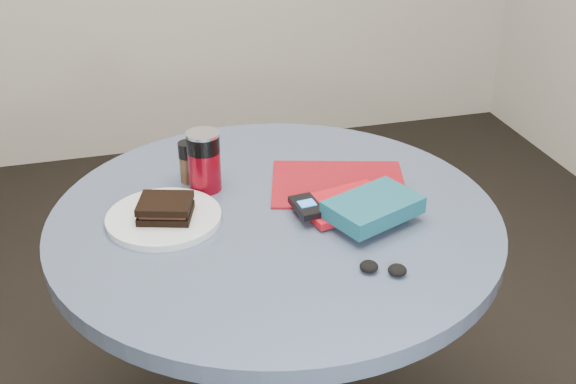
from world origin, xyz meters
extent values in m
cylinder|color=black|center=(0.00, 0.00, 0.37)|extent=(0.11, 0.11, 0.68)
cylinder|color=#3B4862|center=(0.00, 0.00, 0.73)|extent=(1.00, 1.00, 0.04)
cylinder|color=silver|center=(-0.24, 0.03, 0.76)|extent=(0.32, 0.32, 0.02)
cube|color=black|center=(-0.24, 0.02, 0.77)|extent=(0.13, 0.12, 0.02)
cube|color=#3B1F16|center=(-0.24, 0.02, 0.79)|extent=(0.12, 0.11, 0.01)
cube|color=black|center=(-0.24, 0.02, 0.80)|extent=(0.13, 0.12, 0.02)
cylinder|color=maroon|center=(-0.13, 0.15, 0.80)|extent=(0.10, 0.10, 0.10)
cylinder|color=black|center=(-0.13, 0.15, 0.87)|extent=(0.10, 0.10, 0.04)
cylinder|color=silver|center=(-0.13, 0.15, 0.89)|extent=(0.10, 0.10, 0.01)
cylinder|color=#49311F|center=(-0.16, 0.20, 0.78)|extent=(0.05, 0.05, 0.07)
cylinder|color=black|center=(-0.16, 0.20, 0.83)|extent=(0.06, 0.06, 0.04)
cube|color=maroon|center=(0.18, 0.09, 0.75)|extent=(0.37, 0.31, 0.01)
cube|color=#A80D18|center=(0.16, -0.02, 0.76)|extent=(0.22, 0.17, 0.02)
cube|color=#134A5C|center=(0.19, -0.10, 0.79)|extent=(0.23, 0.19, 0.04)
cube|color=black|center=(0.06, -0.04, 0.78)|extent=(0.06, 0.10, 0.01)
cube|color=blue|center=(0.06, -0.04, 0.79)|extent=(0.04, 0.03, 0.00)
ellipsoid|color=black|center=(0.12, -0.26, 0.76)|extent=(0.05, 0.05, 0.02)
ellipsoid|color=black|center=(0.17, -0.29, 0.76)|extent=(0.05, 0.05, 0.02)
camera|label=1|loc=(-0.33, -1.34, 1.56)|focal=45.00mm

